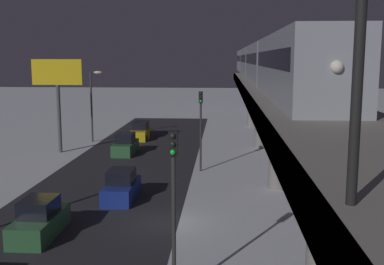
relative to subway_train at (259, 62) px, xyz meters
name	(u,v)px	position (x,y,z in m)	size (l,w,h in m)	color
ground_plane	(164,223)	(7.07, 28.81, -8.62)	(240.00, 240.00, 0.00)	silver
avenue_asphalt	(80,221)	(11.77, 28.81, -8.61)	(11.00, 91.29, 0.01)	#28282D
elevated_railway	(296,118)	(0.09, 28.81, -2.71)	(5.00, 91.29, 6.84)	gray
subway_train	(259,62)	(0.00, 0.00, 0.00)	(2.94, 74.07, 3.40)	#999EA8
rail_signal	(361,17)	(1.95, 46.64, 0.95)	(0.36, 0.41, 4.00)	black
sedan_yellow	(141,132)	(13.17, 1.57, -7.83)	(1.91, 4.73, 1.97)	gold
sedan_green	(40,221)	(13.17, 31.07, -7.82)	(1.80, 4.37, 1.97)	#2D6038
sedan_green_2	(125,145)	(13.17, 9.92, -7.82)	(1.80, 4.55, 1.97)	#2D6038
sedan_blue_2	(121,187)	(10.37, 24.52, -7.82)	(1.80, 4.23, 1.97)	navy
traffic_light_near	(174,190)	(5.67, 36.83, -4.42)	(0.32, 0.44, 6.40)	#2D2D2D
traffic_light_mid	(201,119)	(5.67, 16.50, -4.42)	(0.32, 0.44, 6.40)	#2D2D2D
commercial_billboard	(58,81)	(19.56, 9.74, -1.79)	(4.80, 0.36, 8.90)	#4C4C51
street_lamp_far	(93,98)	(17.84, 3.81, -3.80)	(1.35, 0.44, 7.65)	#38383D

